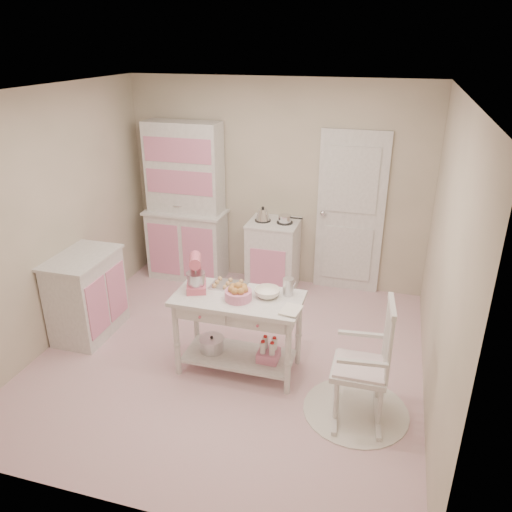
# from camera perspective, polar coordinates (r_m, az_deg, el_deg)

# --- Properties ---
(room_shell) EXTENTS (3.84, 3.84, 2.62)m
(room_shell) POSITION_cam_1_polar(r_m,az_deg,el_deg) (4.50, -3.40, 6.09)
(room_shell) COLOR pink
(room_shell) RESTS_ON ground
(door) EXTENTS (0.82, 0.05, 2.04)m
(door) POSITION_cam_1_polar(r_m,az_deg,el_deg) (6.26, 10.73, 4.77)
(door) COLOR white
(door) RESTS_ON ground
(hutch) EXTENTS (1.06, 0.50, 2.08)m
(hutch) POSITION_cam_1_polar(r_m,az_deg,el_deg) (6.57, -8.11, 6.03)
(hutch) COLOR white
(hutch) RESTS_ON ground
(stove) EXTENTS (0.62, 0.57, 0.92)m
(stove) POSITION_cam_1_polar(r_m,az_deg,el_deg) (6.35, 1.98, 0.06)
(stove) COLOR white
(stove) RESTS_ON ground
(base_cabinet) EXTENTS (0.54, 0.84, 0.92)m
(base_cabinet) POSITION_cam_1_polar(r_m,az_deg,el_deg) (5.69, -18.79, -4.26)
(base_cabinet) COLOR white
(base_cabinet) RESTS_ON ground
(lace_rug) EXTENTS (0.92, 0.92, 0.01)m
(lace_rug) POSITION_cam_1_polar(r_m,az_deg,el_deg) (4.66, 11.31, -16.93)
(lace_rug) COLOR white
(lace_rug) RESTS_ON ground
(rocking_chair) EXTENTS (0.55, 0.77, 1.10)m
(rocking_chair) POSITION_cam_1_polar(r_m,az_deg,el_deg) (4.33, 11.89, -11.44)
(rocking_chair) COLOR white
(rocking_chair) RESTS_ON ground
(work_table) EXTENTS (1.20, 0.60, 0.80)m
(work_table) POSITION_cam_1_polar(r_m,az_deg,el_deg) (4.85, -2.01, -8.82)
(work_table) COLOR white
(work_table) RESTS_ON ground
(stand_mixer) EXTENTS (0.29, 0.33, 0.34)m
(stand_mixer) POSITION_cam_1_polar(r_m,az_deg,el_deg) (4.72, -6.89, -2.03)
(stand_mixer) COLOR #DC5D76
(stand_mixer) RESTS_ON work_table
(cookie_tray) EXTENTS (0.34, 0.24, 0.02)m
(cookie_tray) POSITION_cam_1_polar(r_m,az_deg,el_deg) (4.84, -3.12, -3.37)
(cookie_tray) COLOR silver
(cookie_tray) RESTS_ON work_table
(bread_basket) EXTENTS (0.25, 0.25, 0.09)m
(bread_basket) POSITION_cam_1_polar(r_m,az_deg,el_deg) (4.58, -2.04, -4.48)
(bread_basket) COLOR pink
(bread_basket) RESTS_ON work_table
(mixing_bowl) EXTENTS (0.24, 0.24, 0.08)m
(mixing_bowl) POSITION_cam_1_polar(r_m,az_deg,el_deg) (4.63, 1.29, -4.22)
(mixing_bowl) COLOR white
(mixing_bowl) RESTS_ON work_table
(metal_pitcher) EXTENTS (0.10, 0.10, 0.17)m
(metal_pitcher) POSITION_cam_1_polar(r_m,az_deg,el_deg) (4.64, 3.70, -3.53)
(metal_pitcher) COLOR silver
(metal_pitcher) RESTS_ON work_table
(recipe_book) EXTENTS (0.19, 0.24, 0.02)m
(recipe_book) POSITION_cam_1_polar(r_m,az_deg,el_deg) (4.44, 3.01, -6.00)
(recipe_book) COLOR white
(recipe_book) RESTS_ON work_table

